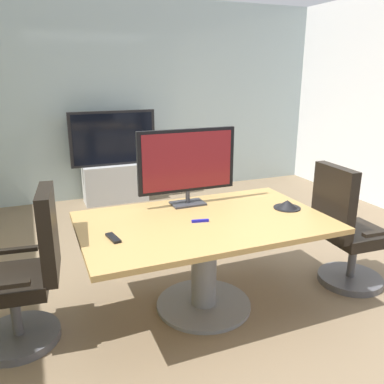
{
  "coord_description": "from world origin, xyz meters",
  "views": [
    {
      "loc": [
        -1.29,
        -2.64,
        1.82
      ],
      "look_at": [
        -0.14,
        0.19,
        0.9
      ],
      "focal_mm": 37.17,
      "sensor_mm": 36.0,
      "label": 1
    }
  ],
  "objects_px": {
    "office_chair_left": "(27,281)",
    "office_chair_right": "(346,236)",
    "tv_monitor": "(187,163)",
    "conference_phone": "(287,205)",
    "wall_display_unit": "(115,172)",
    "conference_table": "(204,243)",
    "remote_control": "(113,238)"
  },
  "relations": [
    {
      "from": "office_chair_left",
      "to": "office_chair_right",
      "type": "height_order",
      "value": "same"
    },
    {
      "from": "office_chair_right",
      "to": "remote_control",
      "type": "relative_size",
      "value": 6.41
    },
    {
      "from": "tv_monitor",
      "to": "conference_phone",
      "type": "height_order",
      "value": "tv_monitor"
    },
    {
      "from": "wall_display_unit",
      "to": "office_chair_left",
      "type": "bearing_deg",
      "value": -112.34
    },
    {
      "from": "office_chair_left",
      "to": "conference_phone",
      "type": "distance_m",
      "value": 2.05
    },
    {
      "from": "office_chair_right",
      "to": "conference_table",
      "type": "bearing_deg",
      "value": 86.71
    },
    {
      "from": "office_chair_left",
      "to": "wall_display_unit",
      "type": "distance_m",
      "value": 3.14
    },
    {
      "from": "conference_table",
      "to": "office_chair_left",
      "type": "bearing_deg",
      "value": 176.48
    },
    {
      "from": "conference_table",
      "to": "tv_monitor",
      "type": "xyz_separation_m",
      "value": [
        0.02,
        0.4,
        0.55
      ]
    },
    {
      "from": "conference_table",
      "to": "tv_monitor",
      "type": "distance_m",
      "value": 0.68
    },
    {
      "from": "office_chair_right",
      "to": "conference_phone",
      "type": "height_order",
      "value": "office_chair_right"
    },
    {
      "from": "conference_table",
      "to": "office_chair_left",
      "type": "xyz_separation_m",
      "value": [
        -1.28,
        0.08,
        -0.09
      ]
    },
    {
      "from": "remote_control",
      "to": "wall_display_unit",
      "type": "bearing_deg",
      "value": 68.48
    },
    {
      "from": "office_chair_right",
      "to": "tv_monitor",
      "type": "distance_m",
      "value": 1.52
    },
    {
      "from": "wall_display_unit",
      "to": "conference_phone",
      "type": "relative_size",
      "value": 5.95
    },
    {
      "from": "remote_control",
      "to": "office_chair_right",
      "type": "bearing_deg",
      "value": -11.13
    },
    {
      "from": "tv_monitor",
      "to": "wall_display_unit",
      "type": "bearing_deg",
      "value": 92.39
    },
    {
      "from": "conference_table",
      "to": "conference_phone",
      "type": "distance_m",
      "value": 0.77
    },
    {
      "from": "wall_display_unit",
      "to": "conference_phone",
      "type": "bearing_deg",
      "value": -74.56
    },
    {
      "from": "office_chair_left",
      "to": "conference_phone",
      "type": "height_order",
      "value": "office_chair_left"
    },
    {
      "from": "tv_monitor",
      "to": "office_chair_left",
      "type": "bearing_deg",
      "value": -166.24
    },
    {
      "from": "remote_control",
      "to": "office_chair_left",
      "type": "bearing_deg",
      "value": 152.24
    },
    {
      "from": "conference_table",
      "to": "remote_control",
      "type": "relative_size",
      "value": 10.95
    },
    {
      "from": "office_chair_right",
      "to": "remote_control",
      "type": "bearing_deg",
      "value": 91.84
    },
    {
      "from": "tv_monitor",
      "to": "conference_phone",
      "type": "xyz_separation_m",
      "value": [
        0.72,
        -0.41,
        -0.33
      ]
    },
    {
      "from": "office_chair_left",
      "to": "remote_control",
      "type": "relative_size",
      "value": 6.41
    },
    {
      "from": "conference_table",
      "to": "conference_phone",
      "type": "bearing_deg",
      "value": -0.94
    },
    {
      "from": "conference_phone",
      "to": "remote_control",
      "type": "xyz_separation_m",
      "value": [
        -1.45,
        -0.09,
        -0.02
      ]
    },
    {
      "from": "tv_monitor",
      "to": "conference_phone",
      "type": "relative_size",
      "value": 3.82
    },
    {
      "from": "conference_table",
      "to": "office_chair_right",
      "type": "bearing_deg",
      "value": -6.16
    },
    {
      "from": "office_chair_left",
      "to": "tv_monitor",
      "type": "xyz_separation_m",
      "value": [
        1.3,
        0.32,
        0.65
      ]
    },
    {
      "from": "office_chair_right",
      "to": "tv_monitor",
      "type": "xyz_separation_m",
      "value": [
        -1.27,
        0.54,
        0.65
      ]
    }
  ]
}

